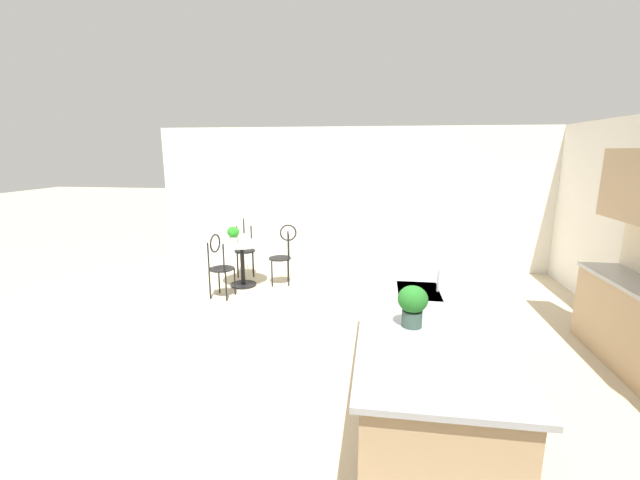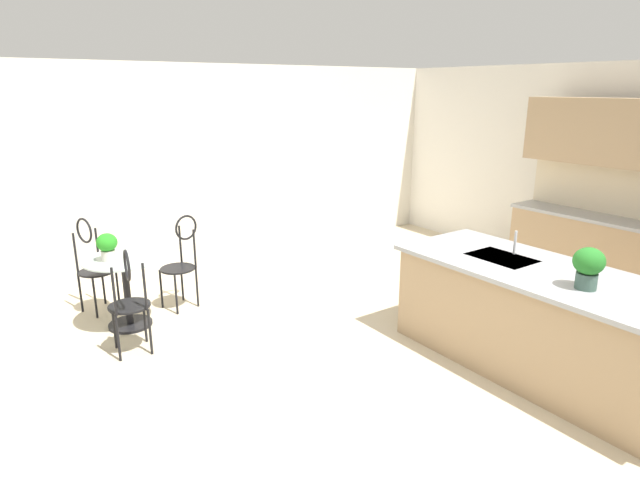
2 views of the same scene
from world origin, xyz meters
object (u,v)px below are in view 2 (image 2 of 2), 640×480
(chair_by_island, at_px, (93,261))
(potted_plant_on_table, at_px, (107,245))
(chair_near_window, at_px, (129,297))
(bistro_table, at_px, (126,285))
(potted_plant_counter_near, at_px, (588,265))
(chair_toward_desk, at_px, (181,258))

(chair_by_island, height_order, potted_plant_on_table, chair_by_island)
(chair_near_window, bearing_deg, potted_plant_on_table, 179.76)
(bistro_table, xyz_separation_m, potted_plant_counter_near, (3.36, 2.54, 0.66))
(bistro_table, relative_size, potted_plant_counter_near, 2.46)
(chair_by_island, relative_size, chair_toward_desk, 1.00)
(chair_near_window, xyz_separation_m, potted_plant_on_table, (-0.64, 0.00, 0.33))
(bistro_table, xyz_separation_m, chair_near_window, (0.64, -0.14, 0.13))
(potted_plant_on_table, distance_m, potted_plant_counter_near, 4.30)
(chair_near_window, height_order, potted_plant_counter_near, potted_plant_counter_near)
(bistro_table, bearing_deg, chair_near_window, -12.57)
(chair_by_island, distance_m, potted_plant_on_table, 0.71)
(chair_near_window, relative_size, chair_toward_desk, 1.00)
(chair_toward_desk, bearing_deg, chair_by_island, -118.40)
(chair_near_window, height_order, chair_toward_desk, same)
(chair_by_island, bearing_deg, chair_near_window, 1.26)
(bistro_table, distance_m, potted_plant_on_table, 0.47)
(chair_toward_desk, xyz_separation_m, potted_plant_on_table, (0.18, -0.80, 0.33))
(bistro_table, height_order, potted_plant_on_table, potted_plant_on_table)
(chair_by_island, height_order, potted_plant_counter_near, potted_plant_counter_near)
(bistro_table, relative_size, chair_by_island, 0.77)
(chair_near_window, relative_size, chair_by_island, 1.00)
(potted_plant_counter_near, bearing_deg, chair_toward_desk, -152.17)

